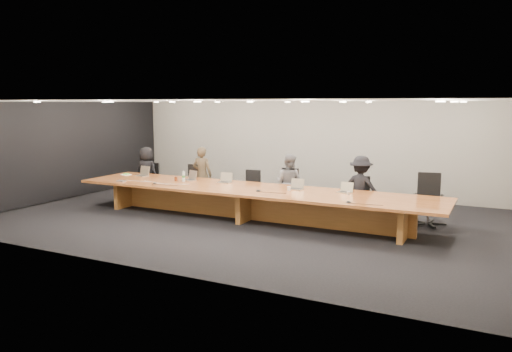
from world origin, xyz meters
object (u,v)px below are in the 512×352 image
Objects in this scene: person_b at (202,175)px; laptop_a at (141,171)px; paper_cup_near at (289,189)px; mic_left at (155,183)px; av_box at (121,181)px; chair_far_right at (429,199)px; laptop_c at (224,178)px; person_a at (147,172)px; laptop_e at (345,187)px; mic_center at (258,190)px; water_bottle at (183,176)px; conference_table at (250,198)px; paper_cup_far at (348,193)px; mic_right at (348,202)px; amber_mug at (176,179)px; laptop_b at (189,175)px; person_c at (289,183)px; chair_left at (192,183)px; chair_mid_right at (287,189)px; chair_right at (361,197)px; laptop_d at (296,184)px; chair_mid_left at (250,189)px; person_d at (361,188)px; chair_far_left at (149,179)px.

person_b is 4.38× the size of laptop_a.
paper_cup_near is 3.43m from mic_left.
chair_far_right is at bearing 11.84° from av_box.
chair_far_right reaches higher than paper_cup_near.
laptop_c is at bearing 178.68° from chair_far_right.
person_a reaches higher than paper_cup_near.
laptop_c is 3.12m from laptop_e.
mic_center is (-1.82, -0.70, -0.10)m from laptop_e.
laptop_a is 1.03m from av_box.
water_bottle is 2.39m from mic_center.
conference_table is 0.51m from mic_center.
mic_right is (0.24, -0.81, -0.02)m from paper_cup_far.
amber_mug is at bearing 179.18° from chair_far_right.
person_c is at bearing 40.94° from laptop_b.
chair_left is 2.82m from chair_mid_right.
laptop_d is at bearing -159.87° from chair_right.
mic_right is (2.56, -0.63, 0.24)m from conference_table.
person_a is 4.61m from mic_center.
chair_mid_left is at bearing 179.70° from person_a.
water_bottle is 3.18× the size of paper_cup_far.
laptop_c is (-1.43, -0.79, 0.15)m from person_c.
person_b is 4.87× the size of laptop_d.
person_d is (2.34, 1.16, 0.24)m from conference_table.
chair_mid_left is at bearing 55.04° from laptop_b.
chair_far_right is 3.40m from person_c.
person_b is at bearing -179.98° from laptop_e.
conference_table is 2.49m from mic_left.
laptop_e is at bearing -116.52° from chair_right.
person_d is (6.34, -0.07, 0.25)m from chair_far_left.
person_a reaches higher than chair_left.
person_b is 1.67m from laptop_a.
chair_mid_right is at bearing 74.73° from conference_table.
paper_cup_near is at bearing -26.49° from chair_left.
chair_mid_right is at bearing -5.24° from chair_left.
person_c reaches higher than chair_mid_right.
water_bottle reaches higher than conference_table.
chair_left is 8.69× the size of mic_right.
laptop_a is at bearing -168.90° from chair_mid_left.
person_a reaches higher than mic_center.
person_a is 1.91m from person_b.
mic_center is (-0.68, -0.59, -0.11)m from laptop_d.
chair_far_left and chair_right have the same top height.
laptop_a is 2.72× the size of mic_center.
av_box is (-4.43, -0.93, -0.11)m from laptop_d.
person_c is 2.11m from paper_cup_far.
conference_table is 8.60× the size of chair_left.
chair_far_left is at bearing 175.09° from chair_mid_left.
laptop_a is (-1.45, -0.82, 0.11)m from person_b.
chair_far_right reaches higher than laptop_d.
chair_far_left is 2.10m from amber_mug.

